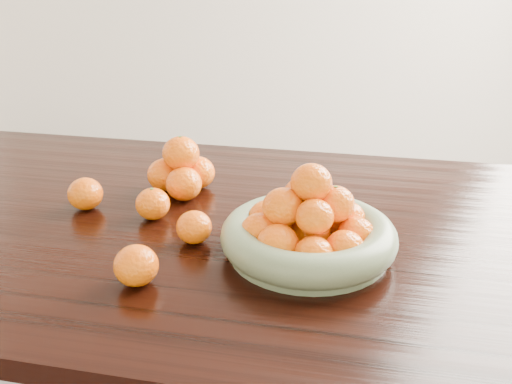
% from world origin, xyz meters
% --- Properties ---
extents(dining_table, '(2.00, 1.00, 0.75)m').
position_xyz_m(dining_table, '(0.00, 0.00, 0.66)').
color(dining_table, black).
rests_on(dining_table, ground).
extents(fruit_bowl, '(0.33, 0.33, 0.18)m').
position_xyz_m(fruit_bowl, '(0.08, -0.11, 0.80)').
color(fruit_bowl, '#6B7A59').
rests_on(fruit_bowl, dining_table).
extents(orange_pyramid, '(0.15, 0.16, 0.14)m').
position_xyz_m(orange_pyramid, '(-0.25, 0.13, 0.80)').
color(orange_pyramid, orange).
rests_on(orange_pyramid, dining_table).
extents(loose_orange_0, '(0.07, 0.07, 0.07)m').
position_xyz_m(loose_orange_0, '(-0.26, -0.02, 0.78)').
color(loose_orange_0, orange).
rests_on(loose_orange_0, dining_table).
extents(loose_orange_1, '(0.07, 0.07, 0.07)m').
position_xyz_m(loose_orange_1, '(-0.14, -0.11, 0.78)').
color(loose_orange_1, orange).
rests_on(loose_orange_1, dining_table).
extents(loose_orange_2, '(0.08, 0.08, 0.07)m').
position_xyz_m(loose_orange_2, '(-0.19, -0.28, 0.79)').
color(loose_orange_2, orange).
rests_on(loose_orange_2, dining_table).
extents(loose_orange_3, '(0.08, 0.08, 0.07)m').
position_xyz_m(loose_orange_3, '(-0.42, -0.00, 0.79)').
color(loose_orange_3, orange).
rests_on(loose_orange_3, dining_table).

